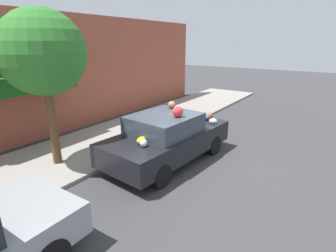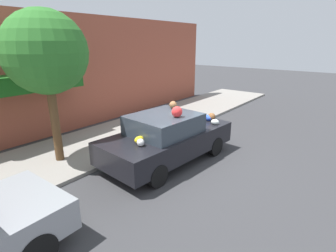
% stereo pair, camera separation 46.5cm
% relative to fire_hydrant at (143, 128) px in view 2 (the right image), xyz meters
% --- Properties ---
extents(ground_plane, '(60.00, 60.00, 0.00)m').
position_rel_fire_hydrant_xyz_m(ground_plane, '(-0.84, -1.78, -0.45)').
color(ground_plane, '#38383A').
extents(sidewalk_curb, '(24.00, 3.20, 0.10)m').
position_rel_fire_hydrant_xyz_m(sidewalk_curb, '(-0.84, 0.92, -0.40)').
color(sidewalk_curb, gray).
rests_on(sidewalk_curb, ground).
extents(building_facade, '(18.00, 1.20, 4.51)m').
position_rel_fire_hydrant_xyz_m(building_facade, '(-0.96, 3.13, 1.80)').
color(building_facade, '#9E4C38').
rests_on(building_facade, ground).
extents(street_tree, '(2.23, 2.23, 4.21)m').
position_rel_fire_hydrant_xyz_m(street_tree, '(-2.96, 0.63, 2.72)').
color(street_tree, brown).
rests_on(street_tree, sidewalk_curb).
extents(fire_hydrant, '(0.20, 0.20, 0.70)m').
position_rel_fire_hydrant_xyz_m(fire_hydrant, '(0.00, 0.00, 0.00)').
color(fire_hydrant, '#B2B2B7').
rests_on(fire_hydrant, sidewalk_curb).
extents(art_car, '(4.32, 2.15, 1.78)m').
position_rel_fire_hydrant_xyz_m(art_car, '(-0.86, -1.82, 0.31)').
color(art_car, black).
rests_on(art_car, ground).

